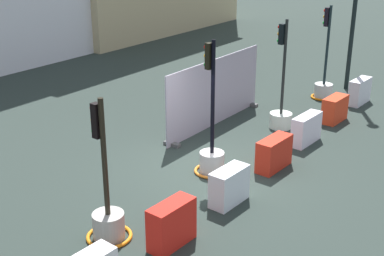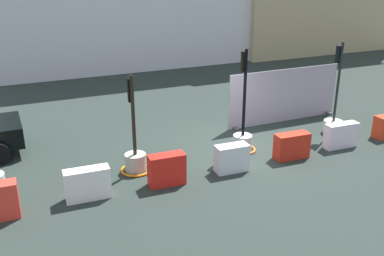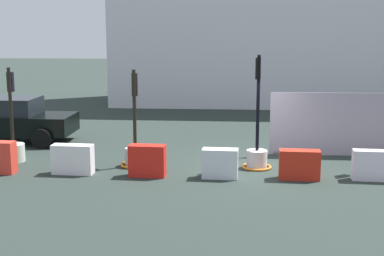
{
  "view_description": "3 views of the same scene",
  "coord_description": "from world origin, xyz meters",
  "px_view_note": "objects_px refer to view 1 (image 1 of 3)",
  "views": [
    {
      "loc": [
        -9.78,
        -6.79,
        5.74
      ],
      "look_at": [
        -0.76,
        -0.16,
        1.4
      ],
      "focal_mm": 49.33,
      "sensor_mm": 36.0,
      "label": 1
    },
    {
      "loc": [
        -6.77,
        -11.4,
        5.7
      ],
      "look_at": [
        -1.7,
        -0.0,
        0.97
      ],
      "focal_mm": 40.62,
      "sensor_mm": 36.0,
      "label": 2
    },
    {
      "loc": [
        -0.67,
        -15.66,
        4.0
      ],
      "look_at": [
        -1.96,
        0.26,
        1.08
      ],
      "focal_mm": 50.2,
      "sensor_mm": 36.0,
      "label": 3
    }
  ],
  "objects_px": {
    "traffic_light_2": "(212,153)",
    "construction_barrier_6": "(335,109)",
    "construction_barrier_5": "(306,129)",
    "construction_barrier_3": "(229,186)",
    "construction_barrier_2": "(172,224)",
    "traffic_light_1": "(108,217)",
    "construction_barrier_7": "(360,91)",
    "construction_barrier_4": "(274,153)",
    "traffic_light_3": "(281,110)",
    "traffic_light_4": "(324,84)"
  },
  "relations": [
    {
      "from": "traffic_light_2",
      "to": "construction_barrier_6",
      "type": "relative_size",
      "value": 3.22
    },
    {
      "from": "traffic_light_2",
      "to": "construction_barrier_5",
      "type": "distance_m",
      "value": 3.28
    },
    {
      "from": "construction_barrier_3",
      "to": "construction_barrier_2",
      "type": "bearing_deg",
      "value": 179.88
    },
    {
      "from": "traffic_light_1",
      "to": "construction_barrier_7",
      "type": "bearing_deg",
      "value": -5.2
    },
    {
      "from": "construction_barrier_5",
      "to": "traffic_light_2",
      "type": "bearing_deg",
      "value": 160.9
    },
    {
      "from": "traffic_light_1",
      "to": "construction_barrier_3",
      "type": "xyz_separation_m",
      "value": [
        2.56,
        -1.14,
        -0.05
      ]
    },
    {
      "from": "construction_barrier_4",
      "to": "construction_barrier_7",
      "type": "distance_m",
      "value": 6.3
    },
    {
      "from": "construction_barrier_6",
      "to": "construction_barrier_7",
      "type": "distance_m",
      "value": 2.16
    },
    {
      "from": "construction_barrier_3",
      "to": "construction_barrier_7",
      "type": "relative_size",
      "value": 0.9
    },
    {
      "from": "construction_barrier_4",
      "to": "construction_barrier_7",
      "type": "bearing_deg",
      "value": 0.81
    },
    {
      "from": "traffic_light_1",
      "to": "construction_barrier_4",
      "type": "relative_size",
      "value": 2.58
    },
    {
      "from": "construction_barrier_2",
      "to": "construction_barrier_7",
      "type": "relative_size",
      "value": 0.93
    },
    {
      "from": "construction_barrier_5",
      "to": "traffic_light_3",
      "type": "bearing_deg",
      "value": 59.72
    },
    {
      "from": "traffic_light_1",
      "to": "construction_barrier_2",
      "type": "xyz_separation_m",
      "value": [
        0.55,
        -1.14,
        -0.02
      ]
    },
    {
      "from": "traffic_light_3",
      "to": "construction_barrier_3",
      "type": "distance_m",
      "value": 4.97
    },
    {
      "from": "traffic_light_3",
      "to": "construction_barrier_5",
      "type": "bearing_deg",
      "value": -120.28
    },
    {
      "from": "traffic_light_3",
      "to": "construction_barrier_4",
      "type": "bearing_deg",
      "value": -155.82
    },
    {
      "from": "construction_barrier_5",
      "to": "construction_barrier_7",
      "type": "height_order",
      "value": "construction_barrier_7"
    },
    {
      "from": "traffic_light_2",
      "to": "construction_barrier_5",
      "type": "bearing_deg",
      "value": -19.1
    },
    {
      "from": "traffic_light_2",
      "to": "construction_barrier_2",
      "type": "height_order",
      "value": "traffic_light_2"
    },
    {
      "from": "traffic_light_1",
      "to": "traffic_light_2",
      "type": "height_order",
      "value": "traffic_light_2"
    },
    {
      "from": "traffic_light_1",
      "to": "construction_barrier_2",
      "type": "height_order",
      "value": "traffic_light_1"
    },
    {
      "from": "traffic_light_3",
      "to": "construction_barrier_5",
      "type": "xyz_separation_m",
      "value": [
        -0.67,
        -1.14,
        -0.14
      ]
    },
    {
      "from": "traffic_light_2",
      "to": "traffic_light_4",
      "type": "height_order",
      "value": "traffic_light_2"
    },
    {
      "from": "traffic_light_2",
      "to": "traffic_light_4",
      "type": "bearing_deg",
      "value": 1.58
    },
    {
      "from": "construction_barrier_7",
      "to": "traffic_light_1",
      "type": "bearing_deg",
      "value": 174.8
    },
    {
      "from": "traffic_light_1",
      "to": "construction_barrier_5",
      "type": "xyz_separation_m",
      "value": [
        6.71,
        -1.04,
        -0.05
      ]
    },
    {
      "from": "traffic_light_3",
      "to": "construction_barrier_7",
      "type": "height_order",
      "value": "traffic_light_3"
    },
    {
      "from": "construction_barrier_4",
      "to": "traffic_light_2",
      "type": "bearing_deg",
      "value": 134.45
    },
    {
      "from": "construction_barrier_7",
      "to": "construction_barrier_4",
      "type": "bearing_deg",
      "value": -179.19
    },
    {
      "from": "traffic_light_4",
      "to": "construction_barrier_6",
      "type": "bearing_deg",
      "value": -148.39
    },
    {
      "from": "traffic_light_1",
      "to": "construction_barrier_7",
      "type": "relative_size",
      "value": 2.61
    },
    {
      "from": "traffic_light_4",
      "to": "construction_barrier_7",
      "type": "bearing_deg",
      "value": -82.74
    },
    {
      "from": "traffic_light_1",
      "to": "traffic_light_4",
      "type": "distance_m",
      "value": 10.85
    },
    {
      "from": "traffic_light_3",
      "to": "construction_barrier_4",
      "type": "height_order",
      "value": "traffic_light_3"
    },
    {
      "from": "construction_barrier_5",
      "to": "construction_barrier_7",
      "type": "bearing_deg",
      "value": 0.47
    },
    {
      "from": "traffic_light_1",
      "to": "construction_barrier_7",
      "type": "xyz_separation_m",
      "value": [
        11.01,
        -1.0,
        -0.03
      ]
    },
    {
      "from": "construction_barrier_6",
      "to": "construction_barrier_5",
      "type": "bearing_deg",
      "value": -178.95
    },
    {
      "from": "traffic_light_3",
      "to": "construction_barrier_6",
      "type": "distance_m",
      "value": 1.85
    },
    {
      "from": "traffic_light_1",
      "to": "construction_barrier_3",
      "type": "distance_m",
      "value": 2.8
    },
    {
      "from": "traffic_light_3",
      "to": "construction_barrier_3",
      "type": "height_order",
      "value": "traffic_light_3"
    },
    {
      "from": "traffic_light_1",
      "to": "traffic_light_2",
      "type": "relative_size",
      "value": 0.87
    },
    {
      "from": "construction_barrier_5",
      "to": "construction_barrier_2",
      "type": "bearing_deg",
      "value": -179.08
    },
    {
      "from": "traffic_light_3",
      "to": "construction_barrier_6",
      "type": "height_order",
      "value": "traffic_light_3"
    },
    {
      "from": "traffic_light_1",
      "to": "traffic_light_3",
      "type": "relative_size",
      "value": 0.88
    },
    {
      "from": "traffic_light_1",
      "to": "construction_barrier_2",
      "type": "relative_size",
      "value": 2.82
    },
    {
      "from": "construction_barrier_4",
      "to": "construction_barrier_6",
      "type": "xyz_separation_m",
      "value": [
        4.13,
        0.09,
        -0.01
      ]
    },
    {
      "from": "construction_barrier_3",
      "to": "construction_barrier_4",
      "type": "relative_size",
      "value": 0.89
    },
    {
      "from": "construction_barrier_5",
      "to": "construction_barrier_7",
      "type": "distance_m",
      "value": 4.3
    },
    {
      "from": "construction_barrier_4",
      "to": "traffic_light_3",
      "type": "bearing_deg",
      "value": 24.18
    }
  ]
}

